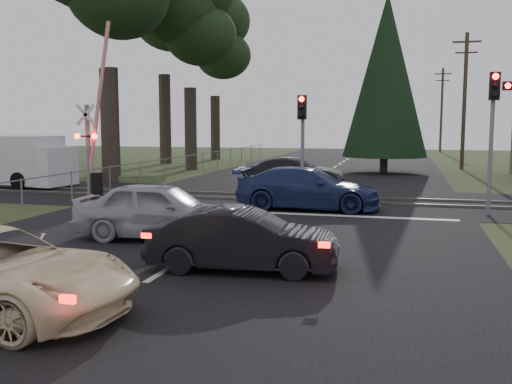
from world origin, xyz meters
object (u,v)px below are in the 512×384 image
(blue_sedan, at_px, (308,188))
(silver_car, at_px, (160,211))
(dark_hatchback, at_px, (243,240))
(traffic_signal_center, at_px, (302,130))
(dark_car_far, at_px, (295,174))
(white_van, at_px, (13,161))
(utility_pole_mid, at_px, (465,98))
(traffic_signal_right, at_px, (494,115))
(crossing_signal, at_px, (93,149))
(utility_pole_far, at_px, (442,108))

(blue_sedan, bearing_deg, silver_car, 154.80)
(dark_hatchback, bearing_deg, traffic_signal_center, -1.22)
(silver_car, xyz_separation_m, blue_sedan, (2.90, 6.29, -0.02))
(dark_hatchback, relative_size, dark_car_far, 0.90)
(traffic_signal_center, relative_size, blue_sedan, 0.80)
(white_van, bearing_deg, dark_hatchback, -33.54)
(traffic_signal_center, bearing_deg, utility_pole_mid, 68.79)
(traffic_signal_center, relative_size, dark_hatchback, 1.04)
(white_van, bearing_deg, silver_car, -33.33)
(traffic_signal_center, distance_m, dark_car_far, 5.56)
(traffic_signal_right, xyz_separation_m, white_van, (-21.39, 3.97, -2.07))
(silver_car, relative_size, blue_sedan, 0.87)
(utility_pole_mid, distance_m, blue_sedan, 22.08)
(silver_car, bearing_deg, dark_hatchback, -134.84)
(utility_pole_mid, height_order, blue_sedan, utility_pole_mid)
(utility_pole_mid, bearing_deg, dark_hatchback, -103.25)
(dark_car_far, bearing_deg, crossing_signal, 133.99)
(crossing_signal, distance_m, white_van, 7.57)
(utility_pole_mid, bearing_deg, white_van, -143.47)
(dark_car_far, bearing_deg, utility_pole_mid, -27.14)
(crossing_signal, height_order, blue_sedan, crossing_signal)
(utility_pole_mid, bearing_deg, silver_car, -110.37)
(blue_sedan, height_order, dark_car_far, blue_sedan)
(crossing_signal, bearing_deg, silver_car, -48.66)
(blue_sedan, xyz_separation_m, dark_car_far, (-1.64, 6.23, -0.03))
(traffic_signal_center, bearing_deg, utility_pole_far, 80.40)
(silver_car, relative_size, dark_car_far, 1.02)
(white_van, bearing_deg, crossing_signal, -22.77)
(traffic_signal_right, distance_m, dark_car_far, 10.26)
(traffic_signal_right, height_order, white_van, traffic_signal_right)
(dark_hatchback, height_order, dark_car_far, dark_car_far)
(dark_car_far, bearing_deg, traffic_signal_center, -162.37)
(traffic_signal_center, relative_size, utility_pole_far, 0.46)
(traffic_signal_right, height_order, traffic_signal_center, traffic_signal_right)
(utility_pole_mid, relative_size, silver_car, 2.01)
(silver_car, height_order, blue_sedan, silver_car)
(blue_sedan, relative_size, white_van, 0.79)
(traffic_signal_center, bearing_deg, crossing_signal, -173.85)
(traffic_signal_center, bearing_deg, traffic_signal_right, -10.41)
(utility_pole_mid, bearing_deg, dark_car_far, -121.29)
(crossing_signal, xyz_separation_m, traffic_signal_right, (14.82, -0.31, 1.26))
(utility_pole_far, distance_m, white_van, 47.31)
(silver_car, bearing_deg, utility_pole_far, -14.98)
(traffic_signal_center, bearing_deg, white_van, 169.44)
(crossing_signal, bearing_deg, traffic_signal_center, 6.15)
(crossing_signal, xyz_separation_m, dark_hatchback, (8.84, -9.22, -1.41))
(traffic_signal_center, relative_size, silver_car, 0.91)
(utility_pole_mid, distance_m, silver_car, 28.89)
(traffic_signal_right, relative_size, silver_car, 1.05)
(traffic_signal_right, distance_m, silver_car, 11.28)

